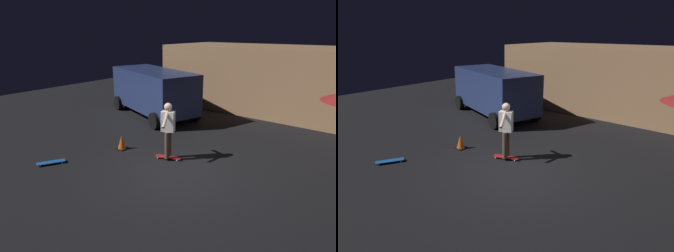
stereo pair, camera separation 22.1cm
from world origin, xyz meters
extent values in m
plane|color=black|center=(0.00, 0.00, 0.00)|extent=(28.00, 28.00, 0.00)
cube|color=#AD7F56|center=(0.75, 8.32, 1.49)|extent=(12.77, 4.39, 2.99)
cube|color=navy|center=(-4.25, 3.83, 1.18)|extent=(4.96, 3.25, 1.70)
cube|color=black|center=(-6.41, 4.55, 1.53)|extent=(0.61, 1.68, 0.64)
cylinder|color=black|center=(-6.22, 3.44, 0.33)|extent=(0.70, 0.42, 0.66)
cylinder|color=black|center=(-5.60, 5.32, 0.33)|extent=(0.70, 0.42, 0.66)
cylinder|color=black|center=(-2.90, 2.34, 0.33)|extent=(0.70, 0.42, 0.66)
cylinder|color=black|center=(-2.28, 4.22, 0.33)|extent=(0.70, 0.42, 0.66)
cube|color=#AD1E23|center=(-0.72, 0.49, 0.06)|extent=(0.80, 0.48, 0.02)
sphere|color=silver|center=(-0.48, 0.68, 0.03)|extent=(0.05, 0.05, 0.05)
sphere|color=silver|center=(-0.41, 0.53, 0.03)|extent=(0.05, 0.05, 0.05)
sphere|color=silver|center=(-1.03, 0.46, 0.03)|extent=(0.05, 0.05, 0.05)
sphere|color=silver|center=(-0.97, 0.30, 0.03)|extent=(0.05, 0.05, 0.05)
cube|color=#1959B2|center=(-3.15, -1.93, 0.06)|extent=(0.55, 0.78, 0.02)
sphere|color=silver|center=(-3.08, -1.63, 0.03)|extent=(0.05, 0.05, 0.05)
sphere|color=silver|center=(-2.93, -1.71, 0.03)|extent=(0.05, 0.05, 0.05)
sphere|color=silver|center=(-3.36, -2.16, 0.03)|extent=(0.05, 0.05, 0.05)
sphere|color=silver|center=(-3.22, -2.24, 0.03)|extent=(0.05, 0.05, 0.05)
cylinder|color=brown|center=(-0.77, 0.59, 0.48)|extent=(0.14, 0.14, 0.82)
cylinder|color=brown|center=(-0.68, 0.39, 0.48)|extent=(0.14, 0.14, 0.82)
cube|color=white|center=(-0.72, 0.49, 1.19)|extent=(0.43, 0.35, 0.60)
sphere|color=beige|center=(-0.72, 0.49, 1.62)|extent=(0.23, 0.23, 0.23)
cylinder|color=beige|center=(-0.81, 0.70, 1.34)|extent=(0.29, 0.54, 0.46)
cylinder|color=beige|center=(-0.64, 0.29, 1.34)|extent=(0.29, 0.54, 0.46)
cube|color=black|center=(-2.39, 0.15, 0.01)|extent=(0.34, 0.34, 0.03)
cone|color=#EA5914|center=(-2.39, 0.15, 0.23)|extent=(0.28, 0.28, 0.46)
camera|label=1|loc=(4.31, -5.74, 3.72)|focal=30.98mm
camera|label=2|loc=(4.48, -5.60, 3.72)|focal=30.98mm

